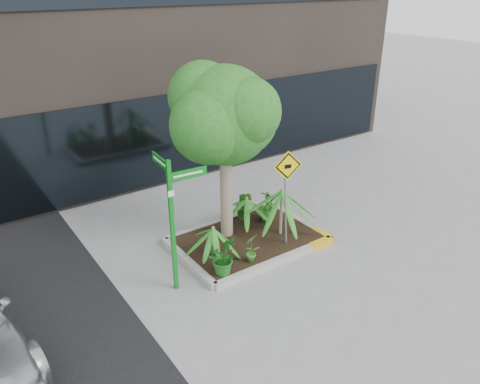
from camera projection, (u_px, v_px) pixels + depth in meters
ground at (248, 251)px, 10.66m from camera, size 80.00×80.00×0.00m
planter at (249, 239)px, 10.94m from camera, size 3.35×2.36×0.15m
tree at (225, 116)px, 9.89m from camera, size 2.75×2.44×4.13m
palm_front at (282, 191)px, 10.64m from camera, size 1.33×1.33×1.48m
palm_left at (213, 229)px, 9.91m from camera, size 0.81×0.81×0.90m
palm_back at (247, 199)px, 11.23m from camera, size 0.82×0.82×0.91m
shrub_a at (222, 258)px, 9.48m from camera, size 0.88×0.88×0.70m
shrub_b at (268, 206)px, 11.53m from camera, size 0.52×0.52×0.80m
shrub_c at (251, 247)px, 9.87m from camera, size 0.47×0.47×0.68m
shrub_d at (244, 205)px, 11.65m from camera, size 0.57×0.57×0.75m
street_sign_post at (173, 211)px, 8.75m from camera, size 0.81×0.82×2.75m
cattle_sign at (287, 182)px, 10.17m from camera, size 0.66×0.28×2.19m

